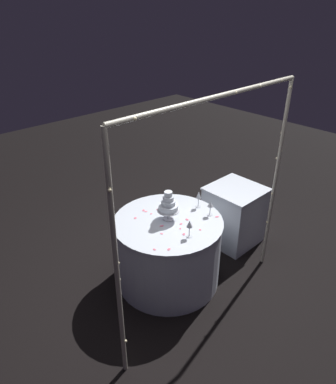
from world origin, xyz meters
TOP-DOWN VIEW (x-y plane):
  - ground_plane at (0.00, 0.00)m, footprint 12.00×12.00m
  - decorative_arch at (-0.00, 0.54)m, footprint 2.03×0.06m
  - main_table at (0.00, 0.00)m, footprint 1.10×1.10m
  - side_table at (-1.07, 0.03)m, footprint 0.60×0.60m
  - tiered_cake at (-0.03, -0.02)m, footprint 0.22×0.22m
  - wine_glass_0 at (0.04, 0.32)m, footprint 0.06×0.06m
  - wine_glass_1 at (-0.39, 0.21)m, footprint 0.06×0.06m
  - wine_glass_2 at (-0.42, 0.02)m, footprint 0.06×0.06m
  - rose_petal_0 at (0.31, 0.34)m, footprint 0.04×0.03m
  - rose_petal_1 at (0.11, 0.03)m, footprint 0.05×0.04m
  - rose_petal_2 at (0.40, 0.25)m, footprint 0.03×0.03m
  - rose_petal_3 at (-0.41, 0.29)m, footprint 0.05×0.04m
  - rose_petal_4 at (0.04, -0.21)m, footprint 0.03×0.03m
  - rose_petal_5 at (0.01, 0.18)m, footprint 0.03×0.03m
  - rose_petal_6 at (0.19, 0.12)m, footprint 0.03×0.04m
  - rose_petal_7 at (0.05, 0.27)m, footprint 0.05×0.04m
  - rose_petal_8 at (0.05, -0.31)m, footprint 0.05×0.05m
  - rose_petal_9 at (-0.05, 0.13)m, footprint 0.04×0.03m
  - rose_petal_10 at (0.21, -0.26)m, footprint 0.04×0.04m
  - rose_petal_11 at (-0.15, 0.12)m, footprint 0.03×0.04m
  - rose_petal_12 at (-0.06, -0.23)m, footprint 0.03×0.03m
  - rose_petal_13 at (-0.11, 0.21)m, footprint 0.03×0.04m
  - rose_petal_14 at (-0.11, 0.33)m, footprint 0.02×0.03m
  - rose_petal_15 at (0.05, -0.28)m, footprint 0.04×0.04m

SIDE VIEW (x-z plane):
  - ground_plane at x=0.00m, z-range 0.00..0.00m
  - side_table at x=-1.07m, z-range 0.00..0.73m
  - main_table at x=0.00m, z-range 0.00..0.75m
  - rose_petal_0 at x=0.31m, z-range 0.75..0.75m
  - rose_petal_1 at x=0.11m, z-range 0.75..0.75m
  - rose_petal_2 at x=0.40m, z-range 0.75..0.75m
  - rose_petal_3 at x=-0.41m, z-range 0.75..0.75m
  - rose_petal_4 at x=0.04m, z-range 0.75..0.75m
  - rose_petal_5 at x=0.01m, z-range 0.75..0.75m
  - rose_petal_6 at x=0.19m, z-range 0.75..0.75m
  - rose_petal_7 at x=0.05m, z-range 0.75..0.75m
  - rose_petal_8 at x=0.05m, z-range 0.75..0.75m
  - rose_petal_9 at x=-0.05m, z-range 0.75..0.75m
  - rose_petal_10 at x=0.21m, z-range 0.75..0.75m
  - rose_petal_11 at x=-0.15m, z-range 0.75..0.75m
  - rose_petal_12 at x=-0.06m, z-range 0.75..0.75m
  - rose_petal_13 at x=-0.11m, z-range 0.75..0.75m
  - rose_petal_14 at x=-0.11m, z-range 0.75..0.75m
  - rose_petal_15 at x=0.05m, z-range 0.75..0.75m
  - wine_glass_1 at x=-0.39m, z-range 0.78..0.93m
  - wine_glass_0 at x=0.04m, z-range 0.79..0.96m
  - wine_glass_2 at x=-0.42m, z-range 0.79..0.96m
  - tiered_cake at x=-0.03m, z-range 0.75..1.06m
  - decorative_arch at x=0.00m, z-range 0.33..2.41m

